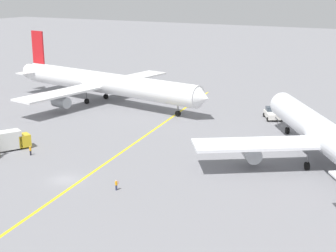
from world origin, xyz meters
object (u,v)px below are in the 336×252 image
object	(u,v)px
airliner_at_gate_left	(105,83)
gse_catering_truck_tall	(12,140)
ground_crew_wing_walker_right	(30,150)
pushback_tug	(272,114)
ground_crew_ramp_agent_by_cones	(116,185)
airliner_being_pushed	(324,135)

from	to	relation	value
airliner_at_gate_left	gse_catering_truck_tall	distance (m)	38.88
gse_catering_truck_tall	ground_crew_wing_walker_right	xyz separation A→B (m)	(5.06, -0.88, -0.90)
airliner_at_gate_left	pushback_tug	distance (m)	41.66
pushback_tug	ground_crew_ramp_agent_by_cones	distance (m)	50.22
pushback_tug	ground_crew_wing_walker_right	xyz separation A→B (m)	(-28.99, -44.11, -0.31)
airliner_being_pushed	gse_catering_truck_tall	world-z (taller)	airliner_being_pushed
pushback_tug	gse_catering_truck_tall	xyz separation A→B (m)	(-34.05, -43.24, 0.59)
ground_crew_ramp_agent_by_cones	ground_crew_wing_walker_right	world-z (taller)	ground_crew_wing_walker_right
ground_crew_ramp_agent_by_cones	ground_crew_wing_walker_right	xyz separation A→B (m)	(-21.76, 5.59, 0.06)
airliner_being_pushed	gse_catering_truck_tall	distance (m)	53.66
airliner_at_gate_left	ground_crew_ramp_agent_by_cones	xyz separation A→B (m)	(33.94, -44.55, -4.23)
airliner_at_gate_left	pushback_tug	xyz separation A→B (m)	(41.16, 5.15, -3.86)
gse_catering_truck_tall	ground_crew_ramp_agent_by_cones	distance (m)	27.61
airliner_at_gate_left	gse_catering_truck_tall	size ratio (longest dim) A/B	9.48
ground_crew_wing_walker_right	airliner_at_gate_left	bearing A→B (deg)	107.35
pushback_tug	ground_crew_ramp_agent_by_cones	size ratio (longest dim) A/B	5.41
airliner_being_pushed	ground_crew_wing_walker_right	world-z (taller)	airliner_being_pushed
airliner_at_gate_left	ground_crew_wing_walker_right	size ratio (longest dim) A/B	36.15
gse_catering_truck_tall	ground_crew_ramp_agent_by_cones	world-z (taller)	gse_catering_truck_tall
airliner_being_pushed	ground_crew_wing_walker_right	distance (m)	49.38
airliner_at_gate_left	gse_catering_truck_tall	bearing A→B (deg)	-79.43
airliner_being_pushed	ground_crew_wing_walker_right	bearing A→B (deg)	-156.09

